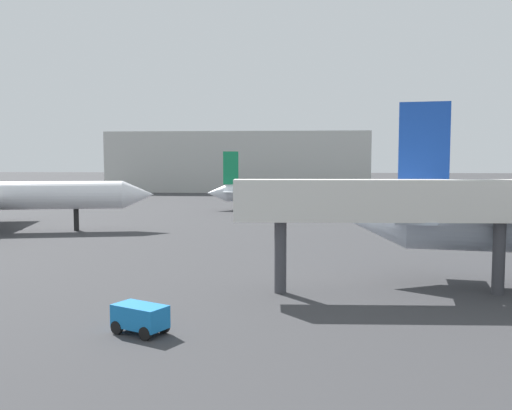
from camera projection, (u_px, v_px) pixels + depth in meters
The scene contains 4 objects.
airplane_far_left at pixel (289, 193), 86.68m from camera, with size 25.43×18.72×8.83m.
jet_bridge at pixel (426, 203), 32.44m from camera, with size 20.15×3.38×6.79m.
baggage_cart at pixel (140, 317), 25.30m from camera, with size 2.73×2.24×1.30m.
terminal_building at pixel (240, 162), 138.27m from camera, with size 60.24×22.21×13.88m, color #B7B7B2.
Camera 1 is at (2.08, -10.93, 7.79)m, focal length 39.99 mm.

